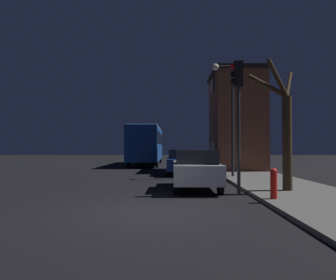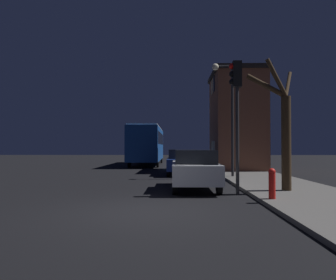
# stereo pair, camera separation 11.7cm
# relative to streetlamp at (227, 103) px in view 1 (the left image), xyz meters

# --- Properties ---
(ground_plane) EXTENTS (120.00, 120.00, 0.00)m
(ground_plane) POSITION_rel_streetlamp_xyz_m (-3.62, -8.87, -4.02)
(ground_plane) COLOR black
(brick_building) EXTENTS (3.51, 5.32, 6.83)m
(brick_building) POSITION_rel_streetlamp_xyz_m (1.59, 5.83, -0.47)
(brick_building) COLOR brown
(brick_building) RESTS_ON sidewalk
(streetlamp) EXTENTS (1.15, 0.37, 5.98)m
(streetlamp) POSITION_rel_streetlamp_xyz_m (0.00, 0.00, 0.00)
(streetlamp) COLOR #28282B
(streetlamp) RESTS_ON sidewalk
(traffic_light) EXTENTS (0.43, 0.24, 4.64)m
(traffic_light) POSITION_rel_streetlamp_xyz_m (-0.65, -6.02, -0.70)
(traffic_light) COLOR #28282B
(traffic_light) RESTS_ON ground
(bare_tree) EXTENTS (1.94, 1.26, 4.69)m
(bare_tree) POSITION_rel_streetlamp_xyz_m (1.09, -5.62, -1.66)
(bare_tree) COLOR #382819
(bare_tree) RESTS_ON sidewalk
(bus) EXTENTS (2.53, 11.44, 3.48)m
(bus) POSITION_rel_streetlamp_xyz_m (-5.34, 13.00, -1.94)
(bus) COLOR #194793
(bus) RESTS_ON ground
(car_near_lane) EXTENTS (1.72, 4.30, 1.54)m
(car_near_lane) POSITION_rel_streetlamp_xyz_m (-2.01, -4.56, -3.20)
(car_near_lane) COLOR #B7BABF
(car_near_lane) RESTS_ON ground
(car_mid_lane) EXTENTS (1.77, 3.92, 1.52)m
(car_mid_lane) POSITION_rel_streetlamp_xyz_m (-2.35, 2.09, -3.23)
(car_mid_lane) COLOR navy
(car_mid_lane) RESTS_ON ground
(fire_hydrant) EXTENTS (0.21, 0.21, 0.91)m
(fire_hydrant) POSITION_rel_streetlamp_xyz_m (0.10, -7.58, -3.42)
(fire_hydrant) COLOR red
(fire_hydrant) RESTS_ON sidewalk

